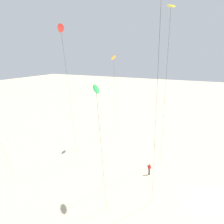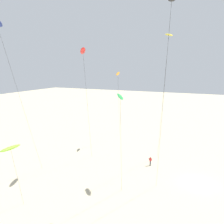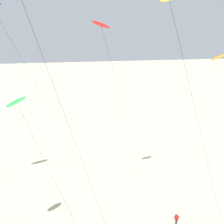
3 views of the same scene
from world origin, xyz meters
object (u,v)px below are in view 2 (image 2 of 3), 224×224
at_px(kite_green, 120,100).
at_px(kite_lime, 11,148).
at_px(kite_red, 83,52).
at_px(kite_yellow, 169,37).
at_px(kite_black, 171,2).
at_px(kite_orange, 118,75).
at_px(kite_flyer_middle, 150,161).

distance_m(kite_green, kite_lime, 13.93).
height_order(kite_green, kite_lime, kite_green).
bearing_deg(kite_lime, kite_red, -5.43).
relative_size(kite_yellow, kite_black, 0.92).
height_order(kite_yellow, kite_orange, kite_yellow).
xyz_separation_m(kite_red, kite_yellow, (3.44, -12.75, 1.94)).
distance_m(kite_lime, kite_orange, 30.02).
bearing_deg(kite_orange, kite_green, -156.10).
bearing_deg(kite_yellow, kite_red, 105.10).
bearing_deg(kite_red, kite_lime, 174.57).
bearing_deg(kite_orange, kite_red, -178.84).
distance_m(kite_green, kite_flyer_middle, 19.74).
distance_m(kite_green, kite_orange, 25.42).
relative_size(kite_lime, kite_black, 0.36).
relative_size(kite_lime, kite_flyer_middle, 5.30).
bearing_deg(kite_flyer_middle, kite_red, 122.97).
height_order(kite_yellow, kite_black, kite_black).
height_order(kite_green, kite_yellow, kite_yellow).
height_order(kite_orange, kite_flyer_middle, kite_orange).
bearing_deg(kite_lime, kite_orange, -2.07).
bearing_deg(kite_black, kite_flyer_middle, 20.81).
relative_size(kite_lime, kite_orange, 0.53).
bearing_deg(kite_flyer_middle, kite_black, -159.19).
distance_m(kite_green, kite_red, 14.32).
height_order(kite_yellow, kite_lime, kite_yellow).
relative_size(kite_orange, kite_black, 0.68).
bearing_deg(kite_orange, kite_flyer_middle, -129.76).
height_order(kite_red, kite_yellow, kite_yellow).
xyz_separation_m(kite_green, kite_yellow, (11.79, -2.78, 7.95)).
relative_size(kite_green, kite_yellow, 0.65).
xyz_separation_m(kite_green, kite_lime, (-5.86, 11.32, -5.62)).
xyz_separation_m(kite_green, kite_flyer_middle, (14.73, 0.12, -13.14)).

